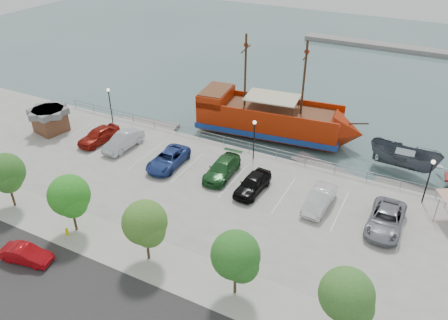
% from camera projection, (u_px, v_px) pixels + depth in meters
% --- Properties ---
extents(ground, '(160.00, 160.00, 0.00)m').
position_uv_depth(ground, '(224.00, 201.00, 39.68)').
color(ground, '#3C5B5A').
extents(sidewalk, '(100.00, 4.00, 0.05)m').
position_uv_depth(sidewalk, '(160.00, 263.00, 31.55)').
color(sidewalk, '#A7A692').
rests_on(sidewalk, land_slab).
extents(seawall_railing, '(50.00, 0.06, 1.00)m').
position_uv_depth(seawall_railing, '(258.00, 149.00, 44.83)').
color(seawall_railing, slate).
rests_on(seawall_railing, land_slab).
extents(far_shore, '(40.00, 3.00, 0.80)m').
position_uv_depth(far_shore, '(416.00, 50.00, 77.41)').
color(far_shore, gray).
rests_on(far_shore, ground).
extents(pirate_ship, '(19.10, 7.12, 11.91)m').
position_uv_depth(pirate_ship, '(281.00, 121.00, 49.28)').
color(pirate_ship, '#A22004').
rests_on(pirate_ship, ground).
extents(patrol_boat, '(7.34, 3.79, 2.70)m').
position_uv_depth(patrol_boat, '(403.00, 160.00, 43.25)').
color(patrol_boat, '#434A53').
rests_on(patrol_boat, ground).
extents(dock_west, '(7.70, 3.37, 0.43)m').
position_uv_depth(dock_west, '(148.00, 125.00, 52.48)').
color(dock_west, gray).
rests_on(dock_west, ground).
extents(dock_mid, '(7.36, 4.26, 0.41)m').
position_uv_depth(dock_mid, '(324.00, 169.00, 43.96)').
color(dock_mid, slate).
rests_on(dock_mid, ground).
extents(dock_east, '(6.87, 2.18, 0.39)m').
position_uv_depth(dock_east, '(412.00, 191.00, 40.69)').
color(dock_east, slate).
rests_on(dock_east, ground).
extents(shed, '(3.92, 3.92, 2.73)m').
position_uv_depth(shed, '(50.00, 119.00, 48.63)').
color(shed, brown).
rests_on(shed, land_slab).
extents(street_sedan, '(4.03, 2.04, 1.27)m').
position_uv_depth(street_sedan, '(26.00, 254.00, 31.42)').
color(street_sedan, '#A4080E').
rests_on(street_sedan, street).
extents(fire_hydrant, '(0.24, 0.24, 0.70)m').
position_uv_depth(fire_hydrant, '(67.00, 231.00, 33.96)').
color(fire_hydrant, '#ECDC00').
rests_on(fire_hydrant, sidewalk).
extents(lamp_post_left, '(0.36, 0.36, 4.28)m').
position_uv_depth(lamp_post_left, '(110.00, 100.00, 49.66)').
color(lamp_post_left, black).
rests_on(lamp_post_left, land_slab).
extents(lamp_post_mid, '(0.36, 0.36, 4.28)m').
position_uv_depth(lamp_post_mid, '(254.00, 133.00, 42.59)').
color(lamp_post_mid, black).
rests_on(lamp_post_mid, land_slab).
extents(lamp_post_right, '(0.36, 0.36, 4.28)m').
position_uv_depth(lamp_post_right, '(430.00, 174.00, 36.32)').
color(lamp_post_right, black).
rests_on(lamp_post_right, land_slab).
extents(tree_b, '(3.30, 3.20, 5.00)m').
position_uv_depth(tree_b, '(6.00, 174.00, 35.62)').
color(tree_b, '#473321').
rests_on(tree_b, sidewalk).
extents(tree_c, '(3.30, 3.20, 5.00)m').
position_uv_depth(tree_c, '(70.00, 197.00, 32.88)').
color(tree_c, '#473321').
rests_on(tree_c, sidewalk).
extents(tree_d, '(3.30, 3.20, 5.00)m').
position_uv_depth(tree_d, '(146.00, 225.00, 30.13)').
color(tree_d, '#473321').
rests_on(tree_d, sidewalk).
extents(tree_e, '(3.30, 3.20, 5.00)m').
position_uv_depth(tree_e, '(237.00, 257.00, 27.39)').
color(tree_e, '#473321').
rests_on(tree_e, sidewalk).
extents(tree_f, '(3.30, 3.20, 5.00)m').
position_uv_depth(tree_f, '(348.00, 298.00, 24.64)').
color(tree_f, '#473321').
rests_on(tree_f, sidewalk).
extents(parked_car_a, '(2.56, 5.12, 1.68)m').
position_uv_depth(parked_car_a, '(99.00, 135.00, 46.71)').
color(parked_car_a, maroon).
rests_on(parked_car_a, land_slab).
extents(parked_car_b, '(1.93, 5.07, 1.65)m').
position_uv_depth(parked_car_b, '(123.00, 141.00, 45.63)').
color(parked_car_b, '#ACB0B5').
rests_on(parked_car_b, land_slab).
extents(parked_car_c, '(2.70, 5.52, 1.51)m').
position_uv_depth(parked_car_c, '(168.00, 159.00, 42.61)').
color(parked_car_c, navy).
rests_on(parked_car_c, land_slab).
extents(parked_car_d, '(2.37, 5.42, 1.55)m').
position_uv_depth(parked_car_d, '(222.00, 169.00, 41.09)').
color(parked_car_d, '#1E5223').
rests_on(parked_car_d, land_slab).
extents(parked_car_e, '(2.24, 4.85, 1.61)m').
position_uv_depth(parked_car_e, '(253.00, 184.00, 38.86)').
color(parked_car_e, black).
rests_on(parked_car_e, land_slab).
extents(parked_car_f, '(1.90, 4.88, 1.58)m').
position_uv_depth(parked_car_f, '(319.00, 199.00, 36.91)').
color(parked_car_f, silver).
rests_on(parked_car_f, land_slab).
extents(parked_car_g, '(2.63, 5.68, 1.57)m').
position_uv_depth(parked_car_g, '(386.00, 220.00, 34.55)').
color(parked_car_g, gray).
rests_on(parked_car_g, land_slab).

